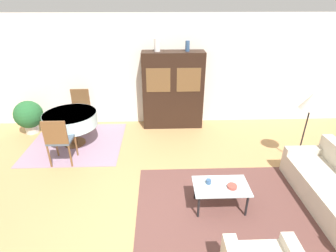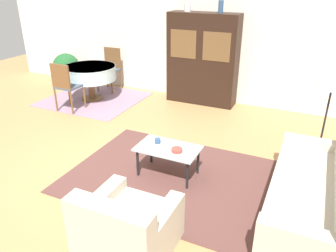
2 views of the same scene
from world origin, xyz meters
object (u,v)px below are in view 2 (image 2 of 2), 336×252
couch (315,195)px  vase_short (221,7)px  vase_tall (188,4)px  floor_lamp (333,81)px  dining_chair_far (110,66)px  dining_chair_near (66,84)px  coffee_table (168,151)px  dining_table (90,73)px  display_cabinet (203,59)px  cup (158,141)px  armchair (127,228)px  potted_plant (66,68)px  bowl (177,150)px

couch → vase_short: bearing=34.8°
vase_tall → floor_lamp: bearing=-31.9°
dining_chair_far → floor_lamp: floor_lamp is taller
dining_chair_near → coffee_table: bearing=-24.5°
couch → dining_table: 5.23m
display_cabinet → dining_chair_far: display_cabinet is taller
dining_table → dining_chair_near: (0.00, -0.79, -0.03)m
cup → vase_tall: vase_tall is taller
armchair → dining_chair_far: size_ratio=0.86×
potted_plant → coffee_table: bearing=-33.6°
vase_tall → vase_short: bearing=0.0°
display_cabinet → dining_chair_far: 2.32m
vase_tall → vase_short: vase_tall is taller
coffee_table → vase_tall: size_ratio=2.93×
dining_chair_far → vase_tall: (1.92, 0.10, 1.45)m
coffee_table → bowl: bowl is taller
display_cabinet → cup: (0.40, -2.93, -0.48)m
armchair → dining_table: (-3.10, 3.54, 0.33)m
dining_chair_far → floor_lamp: bearing=160.7°
bowl → display_cabinet: bearing=103.7°
display_cabinet → cup: bearing=-82.2°
dining_table → dining_chair_far: (0.00, 0.79, -0.03)m
couch → bowl: bearing=89.3°
couch → dining_chair_near: (-4.75, 1.39, 0.30)m
armchair → dining_chair_far: dining_chair_far is taller
bowl → coffee_table: bearing=161.3°
vase_tall → potted_plant: bearing=-174.8°
vase_short → cup: bearing=-88.5°
coffee_table → vase_short: size_ratio=3.64×
dining_table → potted_plant: 1.35m
display_cabinet → vase_short: vase_short is taller
dining_chair_near → vase_tall: vase_tall is taller
dining_table → cup: size_ratio=13.93×
display_cabinet → potted_plant: 3.53m
floor_lamp → vase_tall: size_ratio=5.06×
couch → cup: size_ratio=25.41×
display_cabinet → dining_chair_near: size_ratio=1.90×
dining_table → floor_lamp: bearing=-10.4°
armchair → bowl: (-0.07, 1.38, 0.17)m
dining_chair_far → floor_lamp: (4.74, -1.66, 0.68)m
dining_table → dining_chair_near: size_ratio=1.15×
armchair → coffee_table: bearing=98.7°
cup → couch: bearing=-3.8°
vase_tall → coffee_table: bearing=-72.2°
dining_chair_near → vase_short: bearing=32.7°
couch → dining_chair_far: dining_chair_far is taller
couch → cup: (-2.06, 0.14, 0.19)m
armchair → display_cabinet: display_cabinet is taller
floor_lamp → vase_short: 2.86m
vase_short → floor_lamp: bearing=-39.5°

